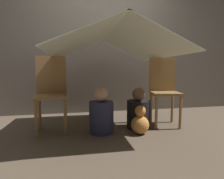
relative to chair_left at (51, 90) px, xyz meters
name	(u,v)px	position (x,y,z in m)	size (l,w,h in m)	color
ground_plane	(116,135)	(0.75, -0.32, -0.52)	(8.80, 8.80, 0.00)	brown
wall_back	(101,44)	(0.75, 0.96, 0.73)	(7.00, 0.05, 2.50)	#6B6056
chair_left	(51,90)	(0.00, 0.00, 0.00)	(0.40, 0.40, 0.94)	olive
chair_right	(164,88)	(1.51, 0.00, 0.00)	(0.43, 0.43, 0.94)	olive
sheet_canopy	(112,43)	(0.75, -0.07, 0.59)	(1.50, 1.47, 0.33)	silver
person_front	(101,114)	(0.60, -0.18, -0.29)	(0.30, 0.30, 0.56)	#2D3351
person_second	(138,112)	(1.11, -0.09, -0.30)	(0.31, 0.31, 0.54)	black
plush_toy	(140,122)	(1.05, -0.31, -0.38)	(0.22, 0.22, 0.34)	#D88C3F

